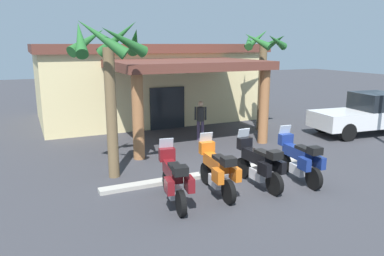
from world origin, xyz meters
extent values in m
plane|color=#38383D|center=(0.00, 0.00, 0.00)|extent=(80.00, 80.00, 0.00)
cube|color=beige|center=(0.03, 11.10, 1.87)|extent=(11.70, 7.04, 3.75)
cube|color=#1E2328|center=(0.00, 7.57, 1.05)|extent=(1.80, 0.12, 2.10)
cube|color=brown|center=(-0.02, 5.27, 3.32)|extent=(6.37, 4.79, 0.35)
cylinder|color=#9E663D|center=(-2.80, 3.33, 1.57)|extent=(0.42, 0.42, 3.15)
cylinder|color=#9E663D|center=(2.73, 3.28, 1.57)|extent=(0.42, 0.42, 3.15)
cube|color=brown|center=(0.03, 11.10, 3.97)|extent=(12.10, 7.44, 0.44)
cylinder|color=black|center=(-3.03, -0.14, 0.33)|extent=(0.24, 0.67, 0.66)
cylinder|color=black|center=(-3.26, -1.67, 0.33)|extent=(0.24, 0.67, 0.66)
cube|color=silver|center=(-3.15, -0.93, 0.37)|extent=(0.40, 0.60, 0.32)
cube|color=maroon|center=(-3.13, -0.78, 0.88)|extent=(0.47, 1.18, 0.34)
cube|color=black|center=(-3.18, -1.13, 1.10)|extent=(0.37, 0.63, 0.10)
cube|color=maroon|center=(-3.03, -0.16, 1.15)|extent=(0.47, 0.30, 0.36)
cube|color=#B2BCC6|center=(-3.02, -0.08, 1.43)|extent=(0.41, 0.18, 0.36)
cube|color=maroon|center=(-3.50, -1.49, 0.76)|extent=(0.24, 0.46, 0.36)
cube|color=maroon|center=(-2.98, -1.56, 0.76)|extent=(0.24, 0.46, 0.36)
cube|color=black|center=(-3.25, -1.62, 1.17)|extent=(0.40, 0.37, 0.22)
cylinder|color=black|center=(-1.69, 0.01, 0.33)|extent=(0.19, 0.67, 0.66)
cylinder|color=black|center=(-1.82, -1.54, 0.33)|extent=(0.19, 0.67, 0.66)
cube|color=silver|center=(-1.76, -0.79, 0.37)|extent=(0.36, 0.58, 0.32)
cube|color=orange|center=(-1.74, -0.64, 0.88)|extent=(0.39, 1.17, 0.34)
cube|color=black|center=(-1.77, -0.99, 1.10)|extent=(0.33, 0.62, 0.10)
cube|color=orange|center=(-1.69, -0.01, 1.15)|extent=(0.46, 0.27, 0.36)
cube|color=#B2BCC6|center=(-1.69, 0.07, 1.43)|extent=(0.41, 0.15, 0.36)
cube|color=orange|center=(-2.06, -1.37, 0.76)|extent=(0.21, 0.45, 0.36)
cube|color=orange|center=(-1.54, -1.41, 0.76)|extent=(0.21, 0.45, 0.36)
cube|color=black|center=(-1.81, -1.49, 1.17)|extent=(0.38, 0.35, 0.22)
cylinder|color=black|center=(-0.38, -0.03, 0.33)|extent=(0.16, 0.66, 0.66)
cylinder|color=black|center=(-0.34, -1.58, 0.33)|extent=(0.16, 0.66, 0.66)
cube|color=silver|center=(-0.36, -0.83, 0.37)|extent=(0.33, 0.57, 0.32)
cube|color=black|center=(-0.37, -0.68, 0.88)|extent=(0.33, 1.16, 0.34)
cube|color=black|center=(-0.36, -1.03, 1.10)|extent=(0.30, 0.61, 0.10)
cube|color=black|center=(-0.38, -0.05, 1.15)|extent=(0.45, 0.25, 0.36)
cube|color=#B2BCC6|center=(-0.38, 0.03, 1.43)|extent=(0.40, 0.13, 0.36)
cube|color=black|center=(-0.61, -1.44, 0.76)|extent=(0.19, 0.44, 0.36)
cube|color=black|center=(-0.09, -1.43, 0.76)|extent=(0.19, 0.44, 0.36)
cube|color=black|center=(-0.34, -1.53, 1.17)|extent=(0.37, 0.33, 0.22)
cylinder|color=black|center=(1.11, -0.19, 0.33)|extent=(0.20, 0.67, 0.66)
cylinder|color=black|center=(0.96, -1.73, 0.33)|extent=(0.20, 0.67, 0.66)
cube|color=silver|center=(1.03, -0.99, 0.37)|extent=(0.37, 0.59, 0.32)
cube|color=navy|center=(1.05, -0.84, 0.88)|extent=(0.40, 1.17, 0.34)
cube|color=black|center=(1.01, -1.19, 1.10)|extent=(0.33, 0.62, 0.10)
cube|color=navy|center=(1.10, -0.21, 1.15)|extent=(0.46, 0.28, 0.36)
cube|color=#B2BCC6|center=(1.11, -0.13, 1.43)|extent=(0.41, 0.15, 0.36)
cube|color=navy|center=(0.72, -1.56, 0.76)|extent=(0.22, 0.45, 0.36)
cube|color=navy|center=(1.24, -1.61, 0.76)|extent=(0.22, 0.45, 0.36)
cube|color=black|center=(0.97, -1.68, 1.17)|extent=(0.39, 0.35, 0.22)
cylinder|color=#3F334C|center=(0.57, 4.80, 0.43)|extent=(0.14, 0.14, 0.87)
cylinder|color=#3F334C|center=(0.41, 4.88, 0.43)|extent=(0.14, 0.14, 0.87)
cylinder|color=#262626|center=(0.49, 4.84, 1.17)|extent=(0.32, 0.32, 0.61)
cylinder|color=#262626|center=(0.69, 4.75, 1.20)|extent=(0.09, 0.09, 0.58)
cylinder|color=#262626|center=(0.29, 4.93, 1.20)|extent=(0.09, 0.09, 0.58)
sphere|color=tan|center=(0.49, 4.84, 1.63)|extent=(0.23, 0.23, 0.23)
cylinder|color=black|center=(9.85, 3.24, 0.40)|extent=(0.82, 0.34, 0.80)
cylinder|color=black|center=(6.47, 3.62, 0.40)|extent=(0.82, 0.34, 0.80)
cylinder|color=black|center=(6.28, 1.93, 0.40)|extent=(0.82, 0.34, 0.80)
cube|color=silver|center=(8.06, 2.59, 0.77)|extent=(5.38, 2.47, 0.75)
cube|color=black|center=(8.56, 2.53, 1.55)|extent=(1.98, 1.94, 0.80)
cylinder|color=brown|center=(4.12, 5.43, 2.08)|extent=(0.37, 0.37, 4.16)
cone|color=#236028|center=(4.82, 5.42, 4.32)|extent=(0.37, 1.44, 0.84)
cone|color=#236028|center=(4.21, 6.12, 4.42)|extent=(1.36, 0.52, 1.14)
cone|color=#236028|center=(3.53, 5.80, 4.34)|extent=(1.07, 1.39, 0.91)
cone|color=#236028|center=(3.51, 5.09, 4.34)|extent=(1.00, 1.42, 0.92)
cone|color=#236028|center=(4.38, 4.77, 4.31)|extent=(1.47, 0.86, 0.83)
cylinder|color=brown|center=(-4.11, 1.81, 2.05)|extent=(0.34, 0.34, 4.09)
cone|color=#236028|center=(-3.33, 1.66, 4.28)|extent=(0.66, 1.63, 0.96)
cone|color=#236028|center=(-3.64, 2.45, 4.38)|extent=(1.39, 1.16, 1.26)
cone|color=#236028|center=(-4.57, 2.45, 4.30)|extent=(1.49, 1.22, 1.01)
cone|color=#236028|center=(-4.89, 1.89, 4.37)|extent=(0.51, 1.52, 1.21)
cone|color=#236028|center=(-4.43, 1.09, 4.37)|extent=(1.51, 0.94, 1.21)
cone|color=#236028|center=(-3.82, 1.07, 4.29)|extent=(1.61, 0.91, 1.00)
cube|color=#ADA89E|center=(-1.06, 0.59, 0.06)|extent=(7.58, 0.36, 0.12)
camera|label=1|loc=(-6.63, -9.54, 4.19)|focal=34.73mm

